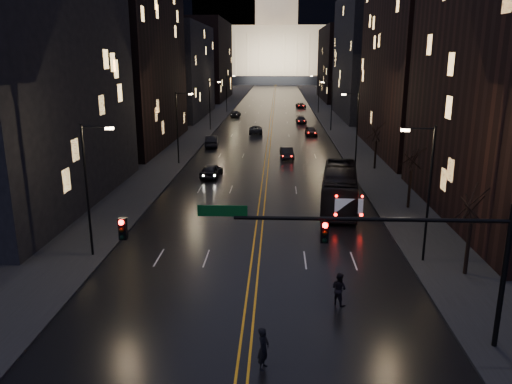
# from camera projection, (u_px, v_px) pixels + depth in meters

# --- Properties ---
(ground) EXTENTS (900.00, 900.00, 0.00)m
(ground) POSITION_uv_depth(u_px,v_px,m) (246.00, 342.00, 23.56)
(ground) COLOR black
(ground) RESTS_ON ground
(road) EXTENTS (20.00, 320.00, 0.02)m
(road) POSITION_uv_depth(u_px,v_px,m) (274.00, 102.00, 148.90)
(road) COLOR black
(road) RESTS_ON ground
(sidewalk_left) EXTENTS (8.00, 320.00, 0.16)m
(sidewalk_left) POSITION_uv_depth(u_px,v_px,m) (227.00, 102.00, 149.48)
(sidewalk_left) COLOR black
(sidewalk_left) RESTS_ON ground
(sidewalk_right) EXTENTS (8.00, 320.00, 0.16)m
(sidewalk_right) POSITION_uv_depth(u_px,v_px,m) (321.00, 102.00, 148.29)
(sidewalk_right) COLOR black
(sidewalk_right) RESTS_ON ground
(center_line) EXTENTS (0.62, 320.00, 0.01)m
(center_line) POSITION_uv_depth(u_px,v_px,m) (274.00, 102.00, 148.90)
(center_line) COLOR orange
(center_line) RESTS_ON road
(building_left_near) EXTENTS (12.00, 28.00, 22.00)m
(building_left_near) POSITION_uv_depth(u_px,v_px,m) (18.00, 81.00, 42.79)
(building_left_near) COLOR black
(building_left_near) RESTS_ON ground
(building_left_mid) EXTENTS (12.00, 30.00, 28.00)m
(building_left_mid) POSITION_uv_depth(u_px,v_px,m) (126.00, 50.00, 72.86)
(building_left_mid) COLOR black
(building_left_mid) RESTS_ON ground
(building_left_far) EXTENTS (12.00, 34.00, 20.00)m
(building_left_far) POSITION_uv_depth(u_px,v_px,m) (178.00, 71.00, 110.54)
(building_left_far) COLOR black
(building_left_far) RESTS_ON ground
(building_left_dist) EXTENTS (12.00, 40.00, 24.00)m
(building_left_dist) POSITION_uv_depth(u_px,v_px,m) (207.00, 60.00, 156.30)
(building_left_dist) COLOR black
(building_left_dist) RESTS_ON ground
(building_right_tall) EXTENTS (12.00, 30.00, 38.00)m
(building_right_tall) POSITION_uv_depth(u_px,v_px,m) (427.00, 10.00, 65.91)
(building_right_tall) COLOR black
(building_right_tall) RESTS_ON ground
(building_right_mid) EXTENTS (12.00, 34.00, 26.00)m
(building_right_mid) POSITION_uv_depth(u_px,v_px,m) (369.00, 57.00, 107.97)
(building_right_mid) COLOR black
(building_right_mid) RESTS_ON ground
(building_right_dist) EXTENTS (12.00, 40.00, 22.00)m
(building_right_dist) POSITION_uv_depth(u_px,v_px,m) (342.00, 64.00, 154.78)
(building_right_dist) COLOR black
(building_right_dist) RESTS_ON ground
(capitol) EXTENTS (90.00, 50.00, 58.50)m
(capitol) POSITION_uv_depth(u_px,v_px,m) (276.00, 49.00, 260.12)
(capitol) COLOR black
(capitol) RESTS_ON ground
(traffic_signal) EXTENTS (17.29, 0.45, 7.00)m
(traffic_signal) POSITION_uv_depth(u_px,v_px,m) (379.00, 243.00, 21.97)
(traffic_signal) COLOR black
(traffic_signal) RESTS_ON ground
(streetlamp_right_near) EXTENTS (2.13, 0.25, 9.00)m
(streetlamp_right_near) POSITION_uv_depth(u_px,v_px,m) (427.00, 187.00, 31.42)
(streetlamp_right_near) COLOR black
(streetlamp_right_near) RESTS_ON ground
(streetlamp_left_near) EXTENTS (2.13, 0.25, 9.00)m
(streetlamp_left_near) POSITION_uv_depth(u_px,v_px,m) (89.00, 184.00, 32.33)
(streetlamp_left_near) COLOR black
(streetlamp_left_near) RESTS_ON ground
(streetlamp_right_mid) EXTENTS (2.13, 0.25, 9.00)m
(streetlamp_right_mid) POSITION_uv_depth(u_px,v_px,m) (356.00, 125.00, 60.34)
(streetlamp_right_mid) COLOR black
(streetlamp_right_mid) RESTS_ON ground
(streetlamp_left_mid) EXTENTS (2.13, 0.25, 9.00)m
(streetlamp_left_mid) POSITION_uv_depth(u_px,v_px,m) (179.00, 124.00, 61.26)
(streetlamp_left_mid) COLOR black
(streetlamp_left_mid) RESTS_ON ground
(streetlamp_right_far) EXTENTS (2.13, 0.25, 9.00)m
(streetlamp_right_far) POSITION_uv_depth(u_px,v_px,m) (331.00, 103.00, 89.27)
(streetlamp_right_far) COLOR black
(streetlamp_right_far) RESTS_ON ground
(streetlamp_left_far) EXTENTS (2.13, 0.25, 9.00)m
(streetlamp_left_far) POSITION_uv_depth(u_px,v_px,m) (211.00, 102.00, 90.18)
(streetlamp_left_far) COLOR black
(streetlamp_left_far) RESTS_ON ground
(streetlamp_right_dist) EXTENTS (2.13, 0.25, 9.00)m
(streetlamp_right_dist) POSITION_uv_depth(u_px,v_px,m) (318.00, 92.00, 118.19)
(streetlamp_right_dist) COLOR black
(streetlamp_right_dist) RESTS_ON ground
(streetlamp_left_dist) EXTENTS (2.13, 0.25, 9.00)m
(streetlamp_left_dist) POSITION_uv_depth(u_px,v_px,m) (227.00, 91.00, 119.11)
(streetlamp_left_dist) COLOR black
(streetlamp_left_dist) RESTS_ON ground
(tree_right_near) EXTENTS (2.40, 2.40, 6.65)m
(tree_right_near) POSITION_uv_depth(u_px,v_px,m) (473.00, 205.00, 29.54)
(tree_right_near) COLOR black
(tree_right_near) RESTS_ON ground
(tree_right_mid) EXTENTS (2.40, 2.40, 6.65)m
(tree_right_mid) POSITION_uv_depth(u_px,v_px,m) (412.00, 159.00, 43.04)
(tree_right_mid) COLOR black
(tree_right_mid) RESTS_ON ground
(tree_right_far) EXTENTS (2.40, 2.40, 6.65)m
(tree_right_far) POSITION_uv_depth(u_px,v_px,m) (377.00, 132.00, 58.47)
(tree_right_far) COLOR black
(tree_right_far) RESTS_ON ground
(bus) EXTENTS (4.41, 12.62, 3.44)m
(bus) POSITION_uv_depth(u_px,v_px,m) (340.00, 188.00, 44.65)
(bus) COLOR black
(bus) RESTS_ON ground
(oncoming_car_a) EXTENTS (2.45, 4.83, 1.58)m
(oncoming_car_a) POSITION_uv_depth(u_px,v_px,m) (211.00, 170.00, 55.67)
(oncoming_car_a) COLOR black
(oncoming_car_a) RESTS_ON ground
(oncoming_car_b) EXTENTS (2.19, 5.19, 1.67)m
(oncoming_car_b) POSITION_uv_depth(u_px,v_px,m) (212.00, 141.00, 74.72)
(oncoming_car_b) COLOR black
(oncoming_car_b) RESTS_ON ground
(oncoming_car_c) EXTENTS (2.52, 5.10, 1.39)m
(oncoming_car_c) POSITION_uv_depth(u_px,v_px,m) (256.00, 130.00, 87.64)
(oncoming_car_c) COLOR black
(oncoming_car_c) RESTS_ON ground
(oncoming_car_d) EXTENTS (2.21, 4.97, 1.42)m
(oncoming_car_d) POSITION_uv_depth(u_px,v_px,m) (235.00, 114.00, 112.16)
(oncoming_car_d) COLOR black
(oncoming_car_d) RESTS_ON ground
(receding_car_a) EXTENTS (1.92, 4.55, 1.46)m
(receding_car_a) POSITION_uv_depth(u_px,v_px,m) (287.00, 153.00, 65.95)
(receding_car_a) COLOR black
(receding_car_a) RESTS_ON ground
(receding_car_b) EXTENTS (2.10, 4.64, 1.55)m
(receding_car_b) POSITION_uv_depth(u_px,v_px,m) (311.00, 131.00, 85.44)
(receding_car_b) COLOR black
(receding_car_b) RESTS_ON ground
(receding_car_c) EXTENTS (2.20, 4.81, 1.36)m
(receding_car_c) POSITION_uv_depth(u_px,v_px,m) (301.00, 120.00, 100.96)
(receding_car_c) COLOR black
(receding_car_c) RESTS_ON ground
(receding_car_d) EXTENTS (2.74, 4.99, 1.33)m
(receding_car_d) POSITION_uv_depth(u_px,v_px,m) (301.00, 105.00, 131.85)
(receding_car_d) COLOR black
(receding_car_d) RESTS_ON ground
(pedestrian_a) EXTENTS (0.67, 0.82, 1.94)m
(pedestrian_a) POSITION_uv_depth(u_px,v_px,m) (263.00, 348.00, 21.34)
(pedestrian_a) COLOR black
(pedestrian_a) RESTS_ON ground
(pedestrian_b) EXTENTS (0.98, 0.98, 1.84)m
(pedestrian_b) POSITION_uv_depth(u_px,v_px,m) (339.00, 289.00, 26.96)
(pedestrian_b) COLOR black
(pedestrian_b) RESTS_ON ground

